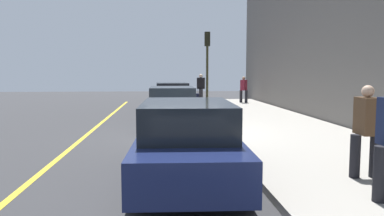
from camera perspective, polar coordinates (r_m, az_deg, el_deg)
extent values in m
plane|color=#333335|center=(12.12, -1.16, -4.21)|extent=(56.00, 56.00, 0.00)
cube|color=#A39E93|center=(12.74, 13.86, -3.56)|extent=(28.00, 4.60, 0.15)
cube|color=gold|center=(12.36, -16.18, -4.23)|extent=(28.00, 0.14, 0.01)
cube|color=white|center=(16.67, 0.32, -1.15)|extent=(5.12, 0.56, 0.22)
cylinder|color=black|center=(8.65, -6.77, -6.06)|extent=(0.65, 0.24, 0.64)
cylinder|color=black|center=(8.70, 4.41, -5.98)|extent=(0.65, 0.24, 0.64)
cylinder|color=black|center=(5.79, -8.88, -11.96)|extent=(0.65, 0.24, 0.64)
cylinder|color=black|center=(5.85, 8.06, -11.75)|extent=(0.65, 0.24, 0.64)
cube|color=navy|center=(7.13, -0.85, -6.30)|extent=(4.84, 1.95, 0.64)
cube|color=black|center=(6.79, -0.79, -1.59)|extent=(2.54, 1.68, 0.60)
cylinder|color=black|center=(15.25, -6.35, -1.02)|extent=(0.64, 0.22, 0.64)
cylinder|color=black|center=(15.28, -0.04, -0.97)|extent=(0.64, 0.22, 0.64)
cylinder|color=black|center=(12.66, -6.78, -2.37)|extent=(0.64, 0.22, 0.64)
cylinder|color=black|center=(12.69, 0.82, -2.31)|extent=(0.64, 0.22, 0.64)
cube|color=white|center=(13.91, -3.10, -0.50)|extent=(4.23, 1.82, 0.64)
cube|color=black|center=(13.65, -3.10, 2.00)|extent=(2.20, 1.61, 0.60)
cylinder|color=black|center=(20.86, -5.58, 0.75)|extent=(0.64, 0.23, 0.64)
cylinder|color=black|center=(20.93, -0.98, 0.79)|extent=(0.64, 0.23, 0.64)
cylinder|color=black|center=(18.14, -5.57, 0.03)|extent=(0.64, 0.23, 0.64)
cylinder|color=black|center=(18.22, -0.28, 0.08)|extent=(0.64, 0.23, 0.64)
cube|color=maroon|center=(19.50, -3.11, 1.24)|extent=(4.45, 1.88, 0.64)
cube|color=black|center=(19.24, -3.10, 3.03)|extent=(2.32, 1.64, 0.60)
cylinder|color=black|center=(6.16, 27.00, -9.06)|extent=(0.19, 0.19, 0.83)
cylinder|color=black|center=(23.40, 8.35, 1.76)|extent=(0.18, 0.18, 0.77)
cylinder|color=black|center=(23.55, 7.56, 1.80)|extent=(0.18, 0.18, 0.77)
cube|color=maroon|center=(23.44, 7.98, 3.51)|extent=(0.52, 0.49, 0.65)
sphere|color=tan|center=(23.43, 7.99, 4.57)|extent=(0.21, 0.21, 0.21)
cylinder|color=black|center=(7.53, 26.36, -6.62)|extent=(0.18, 0.18, 0.79)
cylinder|color=black|center=(7.35, 23.84, -6.79)|extent=(0.18, 0.18, 0.79)
cube|color=brown|center=(7.33, 25.35, -1.12)|extent=(0.46, 0.30, 0.67)
sphere|color=#D8AD8C|center=(7.29, 25.49, 2.34)|extent=(0.22, 0.22, 0.22)
cylinder|color=black|center=(23.50, 1.31, 1.92)|extent=(0.20, 0.20, 0.84)
cylinder|color=black|center=(23.89, 1.44, 1.98)|extent=(0.20, 0.20, 0.84)
cube|color=black|center=(23.66, 1.38, 3.84)|extent=(0.41, 0.54, 0.72)
sphere|color=beige|center=(23.65, 1.39, 4.99)|extent=(0.23, 0.23, 0.23)
cylinder|color=#2D2D19|center=(18.66, 2.35, 4.61)|extent=(0.12, 0.12, 3.20)
cube|color=black|center=(18.73, 2.38, 10.58)|extent=(0.26, 0.26, 0.70)
sphere|color=red|center=(18.90, 2.32, 11.18)|extent=(0.14, 0.14, 0.14)
sphere|color=orange|center=(18.88, 2.32, 10.51)|extent=(0.14, 0.14, 0.14)
sphere|color=green|center=(18.86, 2.32, 9.85)|extent=(0.14, 0.14, 0.14)
cube|color=#191E38|center=(24.14, 0.90, 1.64)|extent=(0.34, 0.22, 0.52)
cylinder|color=#4C4C4C|center=(24.11, 0.90, 2.68)|extent=(0.03, 0.03, 0.36)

